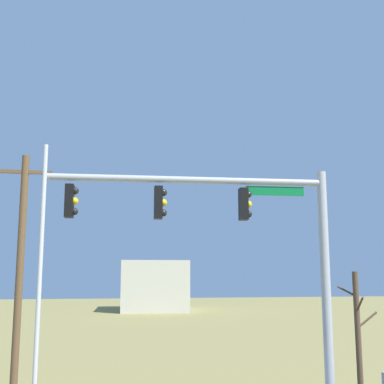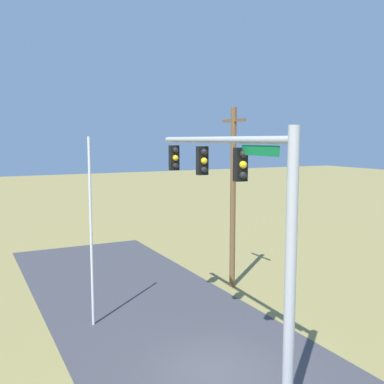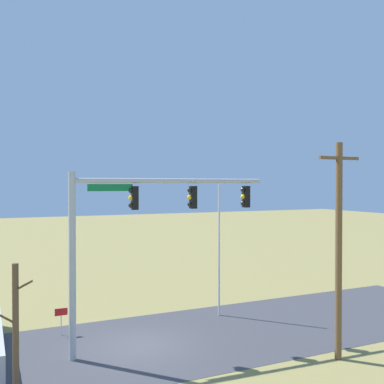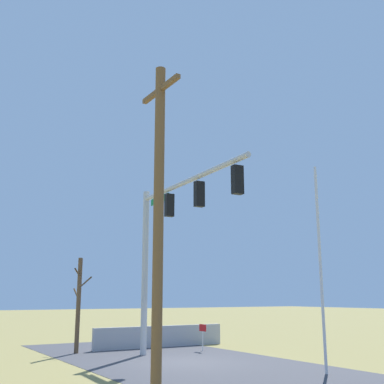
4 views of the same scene
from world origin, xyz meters
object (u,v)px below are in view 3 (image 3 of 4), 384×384
Objects in this scene: bare_tree at (15,328)px; signal_mast at (134,222)px; flagpole at (219,247)px; open_sign at (61,315)px; utility_pole at (339,247)px.

signal_mast is at bearing -155.06° from bare_tree.
flagpole is 1.65× the size of bare_tree.
signal_mast is 6.46m from flagpole.
signal_mast is 1.96× the size of bare_tree.
flagpole reaches higher than open_sign.
flagpole is 7.25m from utility_pole.
utility_pole is at bearing 141.97° from open_sign.
signal_mast is 5.92m from open_sign.
utility_pole reaches higher than bare_tree.
flagpole is at bearing -153.25° from bare_tree.
open_sign is at bearing -1.92° from flagpole.
signal_mast is 1.00× the size of utility_pole.
bare_tree is at bearing 67.66° from open_sign.
signal_mast is at bearing 127.08° from open_sign.
bare_tree is (4.63, 2.15, -3.06)m from signal_mast.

